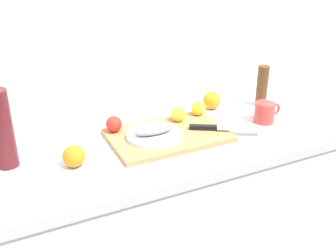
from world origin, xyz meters
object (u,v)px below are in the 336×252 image
Objects in this scene: lemon_0 at (178,114)px; coffee_mug_2 at (265,112)px; pepper_mill at (262,86)px; fish_fillet at (155,130)px; wine_bottle at (1,127)px; white_plate at (155,136)px; coffee_mug_1 at (14,134)px; chef_knife at (216,128)px; cutting_board at (168,135)px.

coffee_mug_2 is (0.35, -0.13, -0.01)m from lemon_0.
fish_fillet is at bearing -167.76° from pepper_mill.
wine_bottle reaches higher than fish_fillet.
pepper_mill is (0.60, 0.13, 0.04)m from fish_fillet.
fish_fillet is 0.45× the size of wine_bottle.
coffee_mug_1 is (-0.49, 0.21, 0.02)m from white_plate.
chef_knife is 0.78m from coffee_mug_1.
pepper_mill is (0.60, 0.13, 0.07)m from white_plate.
cutting_board is 0.44m from coffee_mug_2.
pepper_mill is (0.10, 0.16, 0.05)m from coffee_mug_2.
cutting_board is 0.20m from chef_knife.
fish_fillet is at bearing -23.24° from coffee_mug_1.
chef_knife reaches higher than cutting_board.
pepper_mill is (1.09, -0.08, 0.05)m from coffee_mug_1.
lemon_0 is at bearing 160.07° from coffee_mug_2.
coffee_mug_2 reaches higher than chef_knife.
chef_knife is 2.09× the size of coffee_mug_1.
pepper_mill is (0.35, 0.18, 0.07)m from chef_knife.
lemon_0 is at bearing 33.23° from white_plate.
coffee_mug_2 is at bearing -19.93° from lemon_0.
chef_knife is 1.38× the size of pepper_mill.
white_plate is at bearing -146.77° from lemon_0.
pepper_mill reaches higher than white_plate.
white_plate is 0.50m from coffee_mug_2.
fish_fillet is 0.25m from chef_knife.
wine_bottle is 0.19m from coffee_mug_1.
coffee_mug_1 is 1.01× the size of coffee_mug_2.
coffee_mug_2 is 0.65× the size of pepper_mill.
coffee_mug_1 reaches higher than white_plate.
coffee_mug_2 is at bearing -13.59° from coffee_mug_1.
wine_bottle is 1.13m from pepper_mill.
lemon_0 is 0.32× the size of pepper_mill.
coffee_mug_2 is (0.50, -0.03, -0.01)m from fish_fillet.
coffee_mug_1 reaches higher than cutting_board.
pepper_mill is at bearing 57.21° from coffee_mug_2.
coffee_mug_2 is at bearing -3.34° from white_plate.
pepper_mill is at bearing -4.14° from coffee_mug_1.
coffee_mug_1 is at bearing 156.76° from white_plate.
pepper_mill is at bearing 12.30° from cutting_board.
pepper_mill reaches higher than lemon_0.
cutting_board is 0.08m from fish_fillet.
wine_bottle is at bearing -176.22° from pepper_mill.
coffee_mug_2 is at bearing -122.79° from pepper_mill.
pepper_mill is at bearing 12.24° from fish_fillet.
lemon_0 is 0.68m from wine_bottle.
wine_bottle is at bearing 175.80° from cutting_board.
cutting_board is 0.61m from wine_bottle.
coffee_mug_1 is at bearing 166.41° from coffee_mug_2.
pepper_mill is (0.54, 0.12, 0.09)m from cutting_board.
wine_bottle is (-0.53, 0.06, 0.12)m from white_plate.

